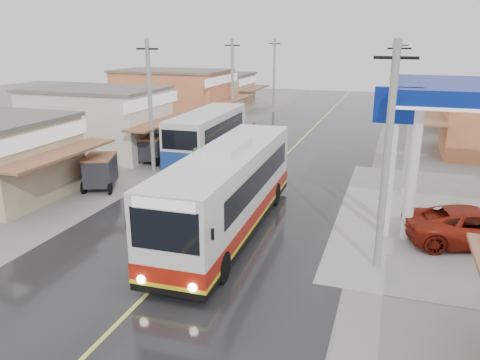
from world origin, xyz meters
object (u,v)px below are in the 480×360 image
Objects in this scene: coach_bus at (229,190)px; second_bus at (208,134)px; cyclist at (198,172)px; tricycle_far at (152,148)px; jeepney at (475,227)px; tricycle_near at (100,170)px.

coach_bus is 1.28× the size of second_bus.
second_bus is 4.49× the size of cyclist.
tricycle_far is at bearing 131.80° from coach_bus.
tricycle_far is (-3.13, -2.20, -0.72)m from second_bus.
coach_bus reaches higher than tricycle_far.
cyclist is at bearing -46.71° from tricycle_far.
second_bus is at bearing 113.25° from cyclist.
second_bus is 18.31m from jeepney.
coach_bus is at bearing -42.26° from tricycle_near.
tricycle_far is at bearing -146.92° from second_bus.
jeepney is 2.03× the size of tricycle_near.
tricycle_near is 1.15× the size of tricycle_far.
second_bus is 3.64× the size of tricycle_near.
tricycle_near is at bearing -111.91° from second_bus.
cyclist is 0.81× the size of tricycle_near.
second_bus is 4.17× the size of tricycle_far.
second_bus is (-5.70, 11.55, -0.14)m from coach_bus.
coach_bus is 7.18m from cyclist.
tricycle_near is at bearing 70.24° from jeepney.
coach_bus reaches higher than second_bus.
second_bus is at bearing 114.70° from coach_bus.
coach_bus reaches higher than tricycle_near.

